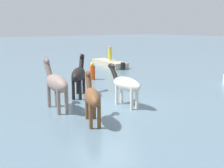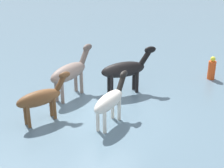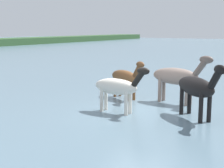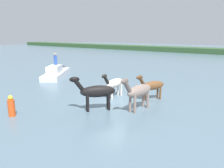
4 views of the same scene
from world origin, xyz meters
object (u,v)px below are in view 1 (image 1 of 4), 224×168
Objects in this scene: boat_skiff_near at (110,64)px; person_boatman_standing at (110,53)px; horse_chestnut_trailing at (56,83)px; buoy_channel_marker at (92,72)px; horse_dun_straggler at (125,84)px; horse_rear_stallion at (92,97)px; horse_lead at (79,74)px.

boat_skiff_near is 4.03× the size of person_boatman_standing.
horse_chestnut_trailing reaches higher than buoy_channel_marker.
horse_dun_straggler is 12.37m from person_boatman_standing.
buoy_channel_marker is at bearing -18.67° from horse_dun_straggler.
horse_dun_straggler is (-2.33, -1.01, 0.01)m from horse_rear_stallion.
horse_dun_straggler is 6.51m from buoy_channel_marker.
horse_lead is 1.00× the size of horse_dun_straggler.
horse_rear_stallion is 0.83× the size of horse_chestnut_trailing.
horse_lead is 4.03m from horse_rear_stallion.
buoy_channel_marker is at bearing -38.49° from horse_chestnut_trailing.
horse_lead is 2.81m from horse_dun_straggler.
person_boatman_standing is at bearing -31.84° from horse_dun_straggler.
horse_rear_stallion is at bearing 150.11° from boat_skiff_near.
boat_skiff_near is (-9.06, -11.59, -0.79)m from horse_rear_stallion.
horse_chestnut_trailing is 2.94m from horse_dun_straggler.
buoy_channel_marker is (-2.16, -6.12, -0.46)m from horse_dun_straggler.
boat_skiff_near is 4.21× the size of buoy_channel_marker.
person_boatman_standing is at bearing 167.76° from boat_skiff_near.
horse_chestnut_trailing is 13.25m from boat_skiff_near.
horse_rear_stallion is at bearing 51.80° from person_boatman_standing.
horse_lead is 1.89× the size of person_boatman_standing.
buoy_channel_marker is at bearing 142.40° from boat_skiff_near.
horse_lead reaches higher than horse_dun_straggler.
horse_dun_straggler is 1.90× the size of person_boatman_standing.
boat_skiff_near is at bearing -38.99° from horse_chestnut_trailing.
horse_rear_stallion is at bearing -164.13° from horse_lead.
horse_rear_stallion reaches higher than buoy_channel_marker.
boat_skiff_near is (-9.37, -9.32, -0.95)m from horse_chestnut_trailing.
horse_chestnut_trailing is 13.07m from person_boatman_standing.
horse_lead reaches higher than horse_rear_stallion.
horse_rear_stallion is (1.56, 3.72, -0.14)m from horse_lead.
person_boatman_standing is (-9.00, -11.43, 0.18)m from horse_rear_stallion.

